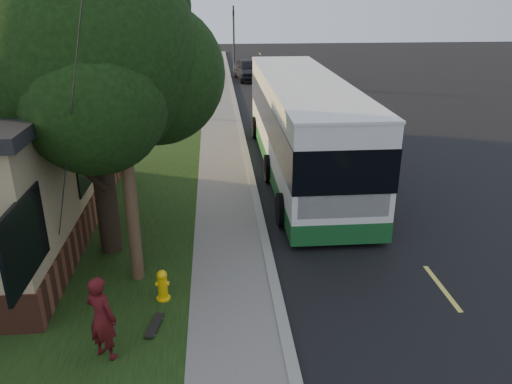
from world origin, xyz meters
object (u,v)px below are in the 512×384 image
Objects in this scene: utility_pole at (119,92)px; skateboard_main at (155,325)px; leafy_tree at (92,57)px; distant_car at (249,69)px; fire_hydrant at (163,285)px; bare_tree_far at (191,55)px; traffic_signal at (234,35)px; bare_tree_near at (173,79)px; transit_bus at (302,123)px; skateboarder at (102,318)px.

skateboard_main is (0.61, -2.04, -4.50)m from utility_pole.
skateboard_main is at bearing -68.24° from leafy_tree.
fire_hydrant is at bearing -103.37° from distant_car.
bare_tree_far is 0.73× the size of traffic_signal.
utility_pole reaches higher than fire_hydrant.
bare_tree_near reaches higher than transit_bus.
skateboarder is at bearing -136.21° from skateboard_main.
transit_bus is at bearing 55.10° from utility_pole.
fire_hydrant is 1.10m from skateboard_main.
fire_hydrant is 0.42× the size of skateboarder.
leafy_tree is 15.66m from bare_tree_near.
bare_tree_far reaches higher than transit_bus.
skateboard_main is at bearing -103.29° from distant_car.
bare_tree_far is (1.17, 27.35, -3.16)m from leafy_tree.
bare_tree_far is 21.95m from transit_bus.
bare_tree_far is at bearing 90.56° from skateboard_main.
fire_hydrant is at bearing -89.24° from bare_tree_far.
traffic_signal is (4.00, 16.00, 1.01)m from bare_tree_near.
traffic_signal is at bearing 81.53° from leafy_tree.
leafy_tree is (-0.87, 1.66, 0.54)m from utility_pole.
bare_tree_near is 10.88m from transit_bus.
bare_tree_far is at bearing -60.55° from skateboarder.
distant_car is at bearing 82.36° from fire_hydrant.
distant_car is at bearing 80.77° from utility_pole.
skateboarder is (-0.22, -2.84, -3.69)m from utility_pole.
bare_tree_near is at bearing -92.39° from bare_tree_far.
transit_bus is at bearing 64.01° from skateboard_main.
utility_pole is at bearing 125.38° from fire_hydrant.
bare_tree_near is 5.12× the size of skateboard_main.
transit_bus reaches higher than distant_car.
utility_pole reaches higher than distant_car.
bare_tree_near is 12.01m from bare_tree_far.
bare_tree_far is at bearing -178.49° from distant_car.
leafy_tree is 6.20m from skateboarder.
leafy_tree is 0.58× the size of transit_bus.
skateboarder is at bearing -90.95° from bare_tree_far.
bare_tree_far reaches higher than fire_hydrant.
fire_hydrant is 5.65m from leafy_tree.
bare_tree_near is 0.32× the size of transit_bus.
skateboarder reaches higher than skateboard_main.
fire_hydrant is 0.88× the size of skateboard_main.
distant_car is at bearing 68.31° from bare_tree_near.
transit_bus is at bearing 44.01° from leafy_tree.
leafy_tree is 1.42× the size of traffic_signal.
traffic_signal is at bearing 75.96° from bare_tree_near.
skateboarder is (-0.03, -19.85, -1.21)m from bare_tree_near.
transit_bus is at bearing -87.52° from skateboarder.
bare_tree_near is (0.67, 15.35, -3.02)m from leafy_tree.
fire_hydrant is 30.85m from distant_car.
bare_tree_near reaches higher than skateboarder.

